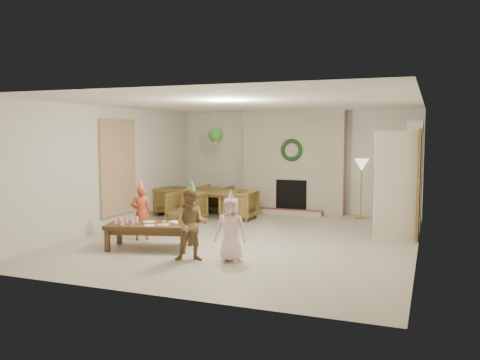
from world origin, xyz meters
The scene contains 56 objects.
floor centered at (0.00, 0.00, 0.00)m, with size 7.00×7.00×0.00m, color #B7B29E.
ceiling centered at (0.00, 0.00, 2.50)m, with size 7.00×7.00×0.00m, color white.
wall_back centered at (0.00, 3.50, 1.25)m, with size 7.00×7.00×0.00m, color silver.
wall_front centered at (0.00, -3.50, 1.25)m, with size 7.00×7.00×0.00m, color silver.
wall_left centered at (-3.00, 0.00, 1.25)m, with size 7.00×7.00×0.00m, color silver.
wall_right centered at (3.00, 0.00, 1.25)m, with size 7.00×7.00×0.00m, color silver.
fireplace_mass centered at (0.00, 3.30, 1.25)m, with size 2.50×0.40×2.50m, color #541616.
fireplace_hearth centered at (0.00, 2.95, 0.06)m, with size 1.60×0.30×0.12m, color maroon.
fireplace_firebox centered at (0.00, 3.12, 0.45)m, with size 0.75×0.12×0.75m, color black.
fireplace_wreath centered at (0.00, 3.07, 1.55)m, with size 0.54×0.54×0.10m, color #153A17.
floor_lamp_base centered at (1.68, 3.00, 0.01)m, with size 0.26×0.26×0.03m, color gold.
floor_lamp_post centered at (1.68, 3.00, 0.64)m, with size 0.03×0.03×1.24m, color gold.
floor_lamp_shade centered at (1.68, 3.00, 1.24)m, with size 0.33×0.33×0.27m, color beige.
bookshelf_carcass centered at (2.84, 2.30, 1.10)m, with size 0.30×1.00×2.20m, color white.
bookshelf_shelf_a centered at (2.82, 2.30, 0.45)m, with size 0.30×0.92×0.03m, color white.
bookshelf_shelf_b centered at (2.82, 2.30, 0.85)m, with size 0.30×0.92×0.03m, color white.
bookshelf_shelf_c centered at (2.82, 2.30, 1.25)m, with size 0.30×0.92×0.03m, color white.
bookshelf_shelf_d centered at (2.82, 2.30, 1.65)m, with size 0.30×0.92×0.03m, color white.
books_row_lower centered at (2.80, 2.15, 0.59)m, with size 0.20×0.40×0.24m, color #AB1F2B.
books_row_mid centered at (2.80, 2.35, 0.99)m, with size 0.20×0.44×0.24m, color #265D8E.
books_row_upper centered at (2.80, 2.20, 1.38)m, with size 0.20×0.36×0.22m, color #A07122.
door_frame centered at (2.96, 1.20, 1.02)m, with size 0.05×0.86×2.04m, color brown.
door_leaf centered at (2.58, 0.82, 1.00)m, with size 0.05×0.80×2.00m, color beige.
curtain_panel centered at (-2.96, 0.20, 1.25)m, with size 0.06×1.20×2.00m, color beige.
dining_table centered at (-1.85, 1.94, 0.30)m, with size 1.72×0.96×0.60m, color brown.
dining_chair_near centered at (-1.87, 1.18, 0.33)m, with size 0.71×0.73×0.67m, color brown.
dining_chair_far centered at (-1.83, 2.70, 0.33)m, with size 0.71×0.73×0.67m, color brown.
dining_chair_left centered at (-2.61, 1.96, 0.33)m, with size 0.71×0.73×0.67m, color brown.
dining_chair_right centered at (-0.91, 1.92, 0.33)m, with size 0.71×0.73×0.67m, color brown.
hanging_plant_cord centered at (-1.30, 1.50, 2.15)m, with size 0.01×0.01×0.70m, color tan.
hanging_plant_pot centered at (-1.30, 1.50, 1.80)m, with size 0.16×0.16×0.12m, color brown.
hanging_plant_foliage centered at (-1.30, 1.50, 1.92)m, with size 0.32×0.32×0.32m, color #1F4C19.
coffee_table_top centered at (-1.26, -1.37, 0.40)m, with size 1.41×0.71×0.07m, color #4D3119.
coffee_table_apron centered at (-1.26, -1.37, 0.33)m, with size 1.30×0.60×0.09m, color #4D3119.
coffee_leg_fl centered at (-1.81, -1.81, 0.18)m, with size 0.08×0.08×0.37m, color #4D3119.
coffee_leg_fr centered at (-0.57, -1.49, 0.18)m, with size 0.08×0.08×0.37m, color #4D3119.
coffee_leg_bl centered at (-1.95, -1.26, 0.18)m, with size 0.08×0.08×0.37m, color #4D3119.
coffee_leg_br centered at (-0.71, -0.93, 0.18)m, with size 0.08×0.08×0.37m, color #4D3119.
cup_a centered at (-1.74, -1.67, 0.48)m, with size 0.08×0.08×0.10m, color white.
cup_b centered at (-1.80, -1.46, 0.48)m, with size 0.08×0.08×0.10m, color white.
cup_c centered at (-1.60, -1.69, 0.48)m, with size 0.08×0.08×0.10m, color white.
cup_d centered at (-1.66, -1.48, 0.48)m, with size 0.08×0.08×0.10m, color white.
cup_e centered at (-1.48, -1.57, 0.48)m, with size 0.08×0.08×0.10m, color white.
cup_f centered at (-1.53, -1.36, 0.48)m, with size 0.08×0.08×0.10m, color white.
plate_a centered at (-1.34, -1.26, 0.44)m, with size 0.20×0.20×0.01m, color white.
plate_b centered at (-0.97, -1.41, 0.44)m, with size 0.20×0.20×0.01m, color white.
plate_c centered at (-0.81, -1.15, 0.44)m, with size 0.20×0.20×0.01m, color white.
food_scoop centered at (-0.97, -1.41, 0.48)m, with size 0.08×0.08×0.08m, color tan.
napkin_left centered at (-1.16, -1.55, 0.44)m, with size 0.16×0.16×0.01m, color #E8ABBA.
napkin_right centered at (-0.94, -1.09, 0.44)m, with size 0.16×0.16×0.01m, color #E8ABBA.
child_red centered at (-1.77, -0.83, 0.50)m, with size 0.36×0.24×1.00m, color #B14226.
party_hat_red centered at (-1.77, -0.83, 1.04)m, with size 0.14×0.14×0.19m, color gold.
child_plaid centered at (-0.23, -1.84, 0.56)m, with size 0.55×0.43×1.13m, color #9A3F2A.
party_hat_plaid centered at (-0.23, -1.84, 1.17)m, with size 0.13×0.13×0.18m, color #4BAF4D.
child_pink centered at (0.34, -1.65, 0.49)m, with size 0.48×0.31×0.98m, color beige.
party_hat_pink centered at (0.34, -1.65, 1.02)m, with size 0.13×0.13×0.18m, color #B8B9BF.
Camera 1 is at (3.18, -8.63, 1.96)m, focal length 37.48 mm.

